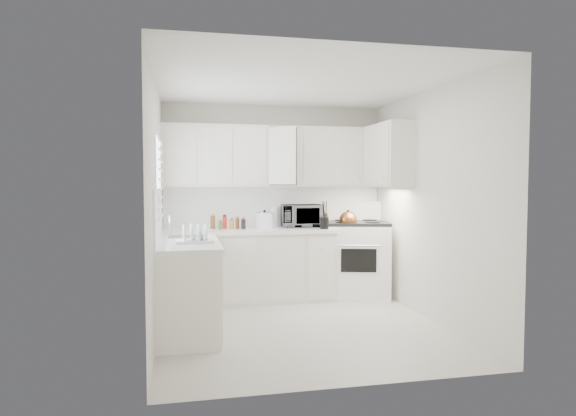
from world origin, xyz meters
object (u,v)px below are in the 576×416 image
object	(u,v)px
tea_kettle	(348,219)
microwave	(301,213)
utensil_crock	(324,215)
stove	(356,249)
dish_rack	(194,233)
rice_cooker	(265,219)

from	to	relation	value
tea_kettle	microwave	distance (m)	0.65
microwave	utensil_crock	distance (m)	0.43
stove	utensil_crock	bearing A→B (deg)	-143.97
utensil_crock	dish_rack	bearing A→B (deg)	-146.67
stove	rice_cooker	bearing A→B (deg)	-170.62
rice_cooker	dish_rack	world-z (taller)	rice_cooker
tea_kettle	dish_rack	bearing A→B (deg)	-155.50
microwave	stove	bearing A→B (deg)	-11.08
tea_kettle	microwave	bearing A→B (deg)	143.44
rice_cooker	utensil_crock	world-z (taller)	utensil_crock
tea_kettle	rice_cooker	distance (m)	1.11
microwave	rice_cooker	world-z (taller)	microwave
tea_kettle	microwave	size ratio (longest dim) A/B	0.53
stove	dish_rack	bearing A→B (deg)	-134.17
utensil_crock	dish_rack	size ratio (longest dim) A/B	1.02
tea_kettle	dish_rack	xyz separation A→B (m)	(-2.03, -1.15, -0.02)
stove	microwave	distance (m)	0.90
microwave	rice_cooker	distance (m)	0.52
microwave	utensil_crock	bearing A→B (deg)	-56.91
dish_rack	rice_cooker	bearing A→B (deg)	52.90
rice_cooker	dish_rack	bearing A→B (deg)	-133.95
microwave	rice_cooker	bearing A→B (deg)	-171.56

